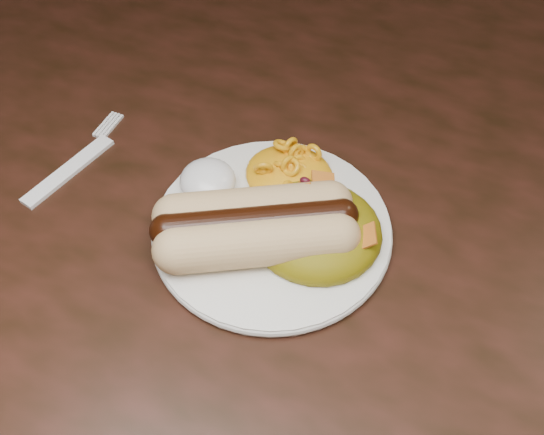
% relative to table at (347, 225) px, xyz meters
% --- Properties ---
extents(table, '(1.60, 0.90, 0.75)m').
position_rel_table_xyz_m(table, '(0.00, 0.00, 0.00)').
color(table, '#341611').
rests_on(table, floor).
extents(plate, '(0.20, 0.20, 0.01)m').
position_rel_table_xyz_m(plate, '(-0.04, -0.10, 0.10)').
color(plate, silver).
rests_on(plate, table).
extents(hotdog, '(0.13, 0.13, 0.04)m').
position_rel_table_xyz_m(hotdog, '(-0.04, -0.12, 0.12)').
color(hotdog, tan).
rests_on(hotdog, plate).
extents(mac_and_cheese, '(0.08, 0.08, 0.03)m').
position_rel_table_xyz_m(mac_and_cheese, '(-0.05, -0.05, 0.12)').
color(mac_and_cheese, gold).
rests_on(mac_and_cheese, plate).
extents(sour_cream, '(0.06, 0.06, 0.03)m').
position_rel_table_xyz_m(sour_cream, '(-0.11, -0.09, 0.12)').
color(sour_cream, white).
rests_on(sour_cream, plate).
extents(taco_salad, '(0.11, 0.10, 0.05)m').
position_rel_table_xyz_m(taco_salad, '(-0.00, -0.10, 0.12)').
color(taco_salad, '#995D01').
rests_on(taco_salad, plate).
extents(fork, '(0.05, 0.15, 0.00)m').
position_rel_table_xyz_m(fork, '(-0.23, -0.12, 0.09)').
color(fork, white).
rests_on(fork, table).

